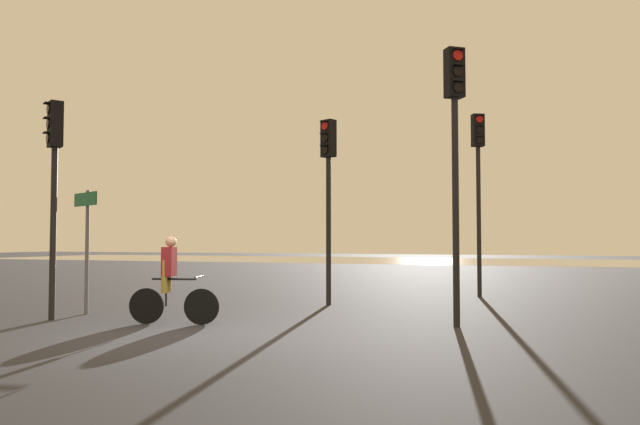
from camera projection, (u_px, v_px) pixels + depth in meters
ground_plane at (185, 336)px, 10.06m from camera, size 120.00×120.00×0.00m
water_strip at (468, 261)px, 46.48m from camera, size 80.00×16.00×0.01m
traffic_light_near_right at (455, 134)px, 11.24m from camera, size 0.40×0.42×5.03m
traffic_light_far_right at (478, 171)px, 17.18m from camera, size 0.39×0.41×5.04m
traffic_light_center at (328, 176)px, 14.99m from camera, size 0.39×0.41×4.45m
traffic_light_near_left at (54, 167)px, 12.18m from camera, size 0.40×0.42×4.27m
direction_sign_post at (86, 233)px, 13.10m from camera, size 0.99×0.52×2.60m
cyclist at (171, 280)px, 11.48m from camera, size 1.67×0.55×1.62m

